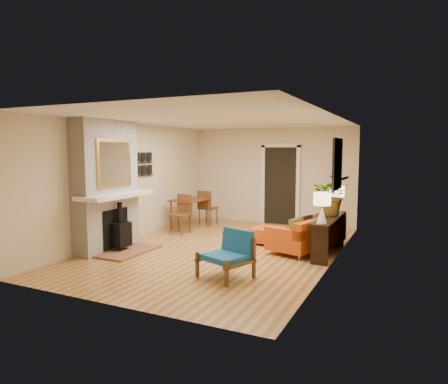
{
  "coord_description": "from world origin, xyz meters",
  "views": [
    {
      "loc": [
        3.5,
        -7.13,
        2.0
      ],
      "look_at": [
        0.0,
        0.2,
        1.15
      ],
      "focal_mm": 32.0,
      "sensor_mm": 36.0,
      "label": 1
    }
  ],
  "objects_px": {
    "sofa": "(311,233)",
    "console_table": "(329,224)",
    "ottoman": "(269,234)",
    "lamp_near": "(322,204)",
    "houseplant": "(332,195)",
    "lamp_far": "(337,196)",
    "dining_table": "(192,205)",
    "blue_chair": "(230,252)"
  },
  "relations": [
    {
      "from": "blue_chair",
      "to": "dining_table",
      "type": "relative_size",
      "value": 0.51
    },
    {
      "from": "sofa",
      "to": "ottoman",
      "type": "xyz_separation_m",
      "value": [
        -0.93,
        0.11,
        -0.13
      ]
    },
    {
      "from": "blue_chair",
      "to": "lamp_near",
      "type": "distance_m",
      "value": 1.9
    },
    {
      "from": "sofa",
      "to": "lamp_far",
      "type": "height_order",
      "value": "lamp_far"
    },
    {
      "from": "dining_table",
      "to": "houseplant",
      "type": "xyz_separation_m",
      "value": [
        3.64,
        -0.81,
        0.51
      ]
    },
    {
      "from": "houseplant",
      "to": "lamp_near",
      "type": "bearing_deg",
      "value": -89.4
    },
    {
      "from": "ottoman",
      "to": "dining_table",
      "type": "height_order",
      "value": "dining_table"
    },
    {
      "from": "console_table",
      "to": "houseplant",
      "type": "relative_size",
      "value": 2.31
    },
    {
      "from": "ottoman",
      "to": "houseplant",
      "type": "relative_size",
      "value": 0.87
    },
    {
      "from": "dining_table",
      "to": "console_table",
      "type": "distance_m",
      "value": 3.79
    },
    {
      "from": "dining_table",
      "to": "sofa",
      "type": "bearing_deg",
      "value": -14.21
    },
    {
      "from": "lamp_far",
      "to": "console_table",
      "type": "bearing_deg",
      "value": -90.0
    },
    {
      "from": "dining_table",
      "to": "lamp_far",
      "type": "xyz_separation_m",
      "value": [
        3.65,
        -0.29,
        0.45
      ]
    },
    {
      "from": "dining_table",
      "to": "lamp_far",
      "type": "height_order",
      "value": "lamp_far"
    },
    {
      "from": "ottoman",
      "to": "dining_table",
      "type": "bearing_deg",
      "value": 162.98
    },
    {
      "from": "houseplant",
      "to": "lamp_far",
      "type": "bearing_deg",
      "value": 88.9
    },
    {
      "from": "sofa",
      "to": "houseplant",
      "type": "height_order",
      "value": "houseplant"
    },
    {
      "from": "ottoman",
      "to": "lamp_near",
      "type": "xyz_separation_m",
      "value": [
        1.34,
        -1.06,
        0.87
      ]
    },
    {
      "from": "sofa",
      "to": "lamp_far",
      "type": "distance_m",
      "value": 0.99
    },
    {
      "from": "sofa",
      "to": "ottoman",
      "type": "height_order",
      "value": "sofa"
    },
    {
      "from": "blue_chair",
      "to": "lamp_near",
      "type": "xyz_separation_m",
      "value": [
        1.16,
        1.35,
        0.66
      ]
    },
    {
      "from": "blue_chair",
      "to": "houseplant",
      "type": "height_order",
      "value": "houseplant"
    },
    {
      "from": "sofa",
      "to": "ottoman",
      "type": "relative_size",
      "value": 2.94
    },
    {
      "from": "ottoman",
      "to": "lamp_near",
      "type": "distance_m",
      "value": 1.92
    },
    {
      "from": "ottoman",
      "to": "blue_chair",
      "type": "distance_m",
      "value": 2.43
    },
    {
      "from": "sofa",
      "to": "lamp_near",
      "type": "distance_m",
      "value": 1.27
    },
    {
      "from": "dining_table",
      "to": "console_table",
      "type": "bearing_deg",
      "value": -15.91
    },
    {
      "from": "lamp_near",
      "to": "houseplant",
      "type": "xyz_separation_m",
      "value": [
        -0.01,
        0.96,
        0.06
      ]
    },
    {
      "from": "console_table",
      "to": "lamp_near",
      "type": "distance_m",
      "value": 0.88
    },
    {
      "from": "lamp_near",
      "to": "houseplant",
      "type": "distance_m",
      "value": 0.96
    },
    {
      "from": "lamp_near",
      "to": "blue_chair",
      "type": "bearing_deg",
      "value": -130.55
    },
    {
      "from": "lamp_near",
      "to": "houseplant",
      "type": "height_order",
      "value": "houseplant"
    },
    {
      "from": "houseplant",
      "to": "blue_chair",
      "type": "bearing_deg",
      "value": -116.41
    },
    {
      "from": "console_table",
      "to": "houseplant",
      "type": "distance_m",
      "value": 0.59
    },
    {
      "from": "lamp_far",
      "to": "sofa",
      "type": "bearing_deg",
      "value": -127.94
    },
    {
      "from": "dining_table",
      "to": "lamp_near",
      "type": "distance_m",
      "value": 4.08
    },
    {
      "from": "ottoman",
      "to": "lamp_near",
      "type": "bearing_deg",
      "value": -38.4
    },
    {
      "from": "console_table",
      "to": "lamp_far",
      "type": "bearing_deg",
      "value": 90.0
    },
    {
      "from": "ottoman",
      "to": "console_table",
      "type": "xyz_separation_m",
      "value": [
        1.34,
        -0.33,
        0.38
      ]
    },
    {
      "from": "blue_chair",
      "to": "console_table",
      "type": "relative_size",
      "value": 0.48
    },
    {
      "from": "sofa",
      "to": "console_table",
      "type": "height_order",
      "value": "sofa"
    },
    {
      "from": "lamp_near",
      "to": "lamp_far",
      "type": "relative_size",
      "value": 1.0
    }
  ]
}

